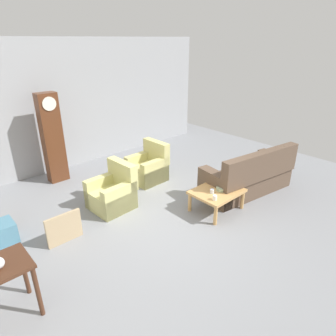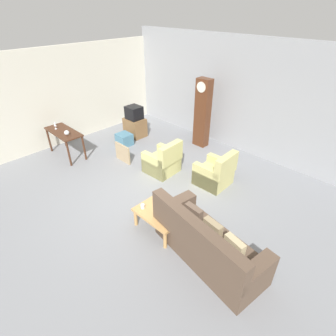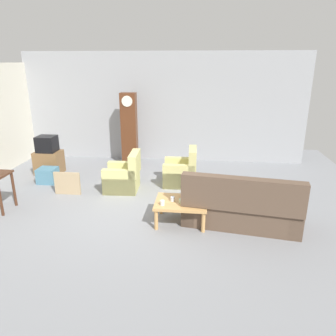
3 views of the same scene
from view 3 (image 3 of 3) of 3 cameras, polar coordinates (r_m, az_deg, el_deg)
ground_plane at (r=6.72m, az=-4.79°, el=-7.15°), size 10.40×10.40×0.00m
garage_door_wall at (r=9.70m, az=-1.01°, el=10.79°), size 8.40×0.16×3.20m
couch_floral at (r=6.04m, az=12.92°, el=-6.93°), size 2.21×1.18×1.04m
armchair_olive_near at (r=7.59m, az=-7.92°, el=-1.70°), size 0.83×0.80×0.92m
armchair_olive_far at (r=7.86m, az=2.39°, el=-0.80°), size 0.81×0.78×0.92m
coffee_table_wood at (r=5.99m, az=2.33°, el=-6.52°), size 0.96×0.76×0.43m
grandfather_clock at (r=9.30m, az=-6.95°, el=6.88°), size 0.44×0.30×2.09m
tv_stand_cabinet at (r=9.22m, az=-20.52°, el=0.95°), size 0.68×0.52×0.61m
tv_crt at (r=9.09m, az=-20.88°, el=4.06°), size 0.48×0.44×0.42m
framed_picture_leaning at (r=7.62m, az=-17.58°, el=-2.64°), size 0.60×0.05×0.53m
storage_box_blue at (r=8.56m, az=-20.73°, el=-1.24°), size 0.45×0.41×0.38m
cup_white_porcelain at (r=5.79m, az=-1.00°, el=-6.25°), size 0.08×0.08×0.09m
cup_blue_rimmed at (r=5.96m, az=0.81°, el=-5.56°), size 0.08×0.08×0.08m
bowl_white_stacked at (r=6.02m, az=5.45°, el=-5.52°), size 0.19×0.19×0.06m
bowl_shallow_green at (r=5.91m, az=2.81°, el=-5.90°), size 0.18×0.18×0.06m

